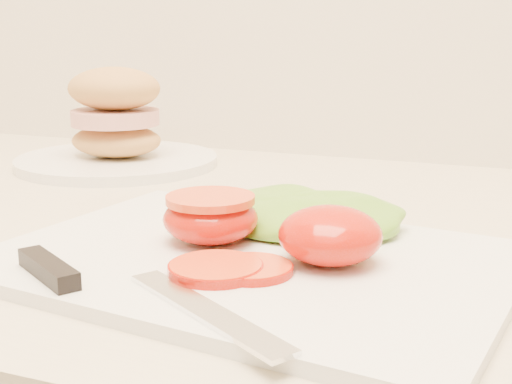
% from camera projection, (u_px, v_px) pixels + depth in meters
% --- Properties ---
extents(cutting_board, '(0.40, 0.31, 0.01)m').
position_uv_depth(cutting_board, '(251.00, 261.00, 0.52)').
color(cutting_board, silver).
rests_on(cutting_board, counter).
extents(tomato_half_dome, '(0.07, 0.07, 0.04)m').
position_uv_depth(tomato_half_dome, '(330.00, 235.00, 0.50)').
color(tomato_half_dome, red).
rests_on(tomato_half_dome, cutting_board).
extents(tomato_half_cut, '(0.07, 0.07, 0.04)m').
position_uv_depth(tomato_half_cut, '(211.00, 216.00, 0.55)').
color(tomato_half_cut, red).
rests_on(tomato_half_cut, cutting_board).
extents(tomato_slice_0, '(0.06, 0.06, 0.01)m').
position_uv_depth(tomato_slice_0, '(216.00, 268.00, 0.48)').
color(tomato_slice_0, '#D85426').
rests_on(tomato_slice_0, cutting_board).
extents(tomato_slice_1, '(0.06, 0.06, 0.01)m').
position_uv_depth(tomato_slice_1, '(251.00, 269.00, 0.48)').
color(tomato_slice_1, '#D85426').
rests_on(tomato_slice_1, cutting_board).
extents(lettuce_leaf_0, '(0.16, 0.15, 0.03)m').
position_uv_depth(lettuce_leaf_0, '(280.00, 212.00, 0.59)').
color(lettuce_leaf_0, '#5EA62C').
rests_on(lettuce_leaf_0, cutting_board).
extents(lettuce_leaf_1, '(0.14, 0.12, 0.03)m').
position_uv_depth(lettuce_leaf_1, '(334.00, 217.00, 0.57)').
color(lettuce_leaf_1, '#5EA62C').
rests_on(lettuce_leaf_1, cutting_board).
extents(knife, '(0.23, 0.10, 0.01)m').
position_uv_depth(knife, '(105.00, 284.00, 0.45)').
color(knife, silver).
rests_on(knife, cutting_board).
extents(sandwich_plate, '(0.25, 0.25, 0.12)m').
position_uv_depth(sandwich_plate, '(116.00, 131.00, 0.89)').
color(sandwich_plate, white).
rests_on(sandwich_plate, counter).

